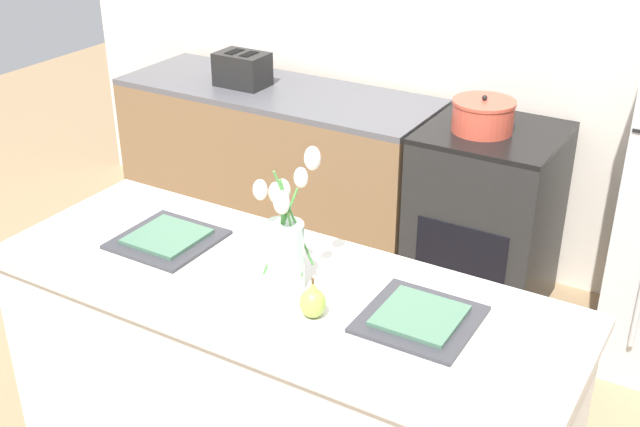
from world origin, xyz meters
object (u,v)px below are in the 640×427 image
pear_figurine (313,301)px  plate_setting_right (420,318)px  stove_range (485,220)px  plate_setting_left (167,238)px  toaster (242,69)px  cooking_pot (483,116)px  flower_vase (285,241)px

pear_figurine → plate_setting_right: size_ratio=0.40×
stove_range → plate_setting_left: bearing=-109.1°
toaster → cooking_pot: 1.29m
toaster → cooking_pot: toaster is taller
pear_figurine → cooking_pot: size_ratio=0.44×
plate_setting_left → plate_setting_right: same height
flower_vase → toaster: (-1.28, 1.57, -0.09)m
cooking_pot → plate_setting_right: bearing=-75.7°
cooking_pot → stove_range: bearing=39.6°
plate_setting_left → cooking_pot: cooking_pot is taller
toaster → cooking_pot: bearing=-0.1°
plate_setting_right → flower_vase: bearing=-174.2°
flower_vase → toaster: 2.03m
plate_setting_left → toaster: size_ratio=1.08×
stove_range → flower_vase: bearing=-92.2°
cooking_pot → toaster: bearing=179.9°
flower_vase → stove_range: bearing=87.8°
stove_range → plate_setting_right: (0.34, -1.57, 0.48)m
flower_vase → pear_figurine: flower_vase is taller
cooking_pot → flower_vase: bearing=-90.6°
stove_range → cooking_pot: cooking_pot is taller
stove_range → pear_figurine: 1.77m
flower_vase → plate_setting_left: 0.50m
stove_range → plate_setting_right: bearing=-77.6°
pear_figurine → toaster: 2.18m
cooking_pot → plate_setting_left: bearing=-108.0°
pear_figurine → plate_setting_left: bearing=168.5°
plate_setting_left → cooking_pot: size_ratio=1.09×
stove_range → pear_figurine: bearing=-87.2°
stove_range → plate_setting_right: size_ratio=2.94×
plate_setting_right → cooking_pot: (-0.39, 1.53, 0.04)m
stove_range → pear_figurine: (0.08, -1.69, 0.52)m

